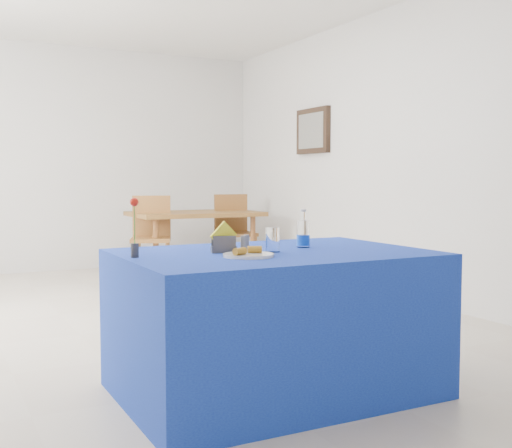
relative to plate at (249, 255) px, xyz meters
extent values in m
plane|color=beige|center=(0.12, 1.91, -0.77)|extent=(7.00, 7.00, 0.00)
plane|color=silver|center=(0.12, 5.41, 0.63)|extent=(5.00, 0.00, 5.00)
plane|color=silver|center=(2.62, 1.91, 0.63)|extent=(0.00, 7.00, 7.00)
cube|color=black|center=(2.59, 3.51, 0.93)|extent=(0.06, 0.64, 0.52)
cube|color=#998C66|center=(2.56, 3.51, 0.93)|extent=(0.02, 0.52, 0.40)
cylinder|color=silver|center=(0.00, 0.00, 0.00)|extent=(0.25, 0.25, 0.01)
cylinder|color=white|center=(0.21, 0.13, 0.06)|extent=(0.08, 0.08, 0.13)
cylinder|color=slate|center=(0.07, 0.20, 0.04)|extent=(0.03, 0.03, 0.08)
cylinder|color=slate|center=(0.12, 0.26, 0.04)|extent=(0.03, 0.03, 0.08)
cube|color=#102596|center=(0.23, 0.15, -0.39)|extent=(1.60, 1.10, 0.76)
cylinder|color=white|center=(0.47, 0.26, 0.07)|extent=(0.07, 0.07, 0.15)
cylinder|color=blue|center=(0.47, 0.26, 0.03)|extent=(0.08, 0.08, 0.06)
cylinder|color=white|center=(0.47, 0.26, 0.17)|extent=(0.03, 0.03, 0.05)
cylinder|color=silver|center=(0.47, 0.26, 0.20)|extent=(0.03, 0.03, 0.01)
cube|color=#3A393F|center=(-0.04, 0.22, 0.01)|extent=(0.14, 0.08, 0.03)
cube|color=#3D3D42|center=(-0.04, 0.19, 0.04)|extent=(0.12, 0.03, 0.09)
cube|color=#37373C|center=(-0.03, 0.24, 0.04)|extent=(0.12, 0.03, 0.09)
cube|color=yellow|center=(-0.04, 0.22, 0.08)|extent=(0.15, 0.02, 0.15)
cylinder|color=#27282D|center=(-0.51, 0.23, 0.03)|extent=(0.04, 0.04, 0.07)
cylinder|color=#175E19|center=(-0.51, 0.23, 0.14)|extent=(0.01, 0.01, 0.22)
sphere|color=red|center=(-0.51, 0.23, 0.26)|extent=(0.04, 0.04, 0.04)
cube|color=brown|center=(1.44, 4.32, -0.04)|extent=(1.50, 0.97, 0.05)
cylinder|color=brown|center=(0.84, 3.97, -0.41)|extent=(0.06, 0.06, 0.71)
cylinder|color=brown|center=(2.04, 3.96, -0.41)|extent=(0.06, 0.06, 0.71)
cylinder|color=olive|center=(0.85, 4.67, -0.41)|extent=(0.06, 0.06, 0.71)
cylinder|color=olive|center=(2.05, 4.66, -0.41)|extent=(0.06, 0.06, 0.71)
cylinder|color=brown|center=(0.55, 3.91, -0.54)|extent=(0.04, 0.04, 0.46)
cylinder|color=brown|center=(0.90, 3.77, -0.54)|extent=(0.04, 0.04, 0.46)
cylinder|color=brown|center=(0.69, 4.25, -0.54)|extent=(0.04, 0.04, 0.46)
cylinder|color=brown|center=(1.03, 4.12, -0.54)|extent=(0.04, 0.04, 0.46)
cube|color=brown|center=(0.79, 4.01, -0.29)|extent=(0.55, 0.55, 0.04)
cube|color=brown|center=(0.86, 4.19, -0.04)|extent=(0.41, 0.19, 0.47)
cylinder|color=brown|center=(1.75, 4.08, -0.54)|extent=(0.04, 0.04, 0.46)
cylinder|color=brown|center=(2.12, 4.04, -0.54)|extent=(0.04, 0.04, 0.46)
cylinder|color=brown|center=(1.79, 4.44, -0.54)|extent=(0.04, 0.04, 0.46)
cylinder|color=brown|center=(2.15, 4.41, -0.54)|extent=(0.04, 0.04, 0.46)
cube|color=brown|center=(1.95, 4.24, -0.29)|extent=(0.47, 0.47, 0.04)
cube|color=brown|center=(1.97, 4.44, -0.05)|extent=(0.43, 0.08, 0.47)
cylinder|color=gold|center=(-0.06, -0.03, 0.03)|extent=(0.08, 0.06, 0.04)
cylinder|color=beige|center=(-0.03, -0.01, 0.03)|extent=(0.02, 0.03, 0.03)
cylinder|color=gold|center=(0.04, 0.01, 0.03)|extent=(0.08, 0.06, 0.04)
cylinder|color=beige|center=(0.07, 0.00, 0.03)|extent=(0.01, 0.03, 0.03)
camera|label=1|loc=(-1.41, -2.82, 0.38)|focal=45.00mm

